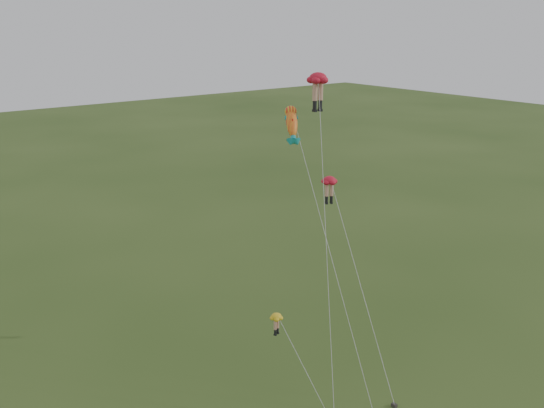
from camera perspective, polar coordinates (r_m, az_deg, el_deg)
ground at (r=42.30m, az=4.98°, el=-18.17°), size 300.00×300.00×0.00m
legs_kite_red_high at (r=43.11m, az=4.37°, el=11.12°), size 6.99×9.87×20.80m
legs_kite_red_mid at (r=45.61m, az=5.54°, el=1.63°), size 4.19×11.14×13.05m
legs_kite_yellow at (r=37.46m, az=0.78°, el=-11.35°), size 2.57×4.09×7.30m
fish_kite at (r=43.08m, az=1.92°, el=7.60°), size 2.77×11.80×18.67m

